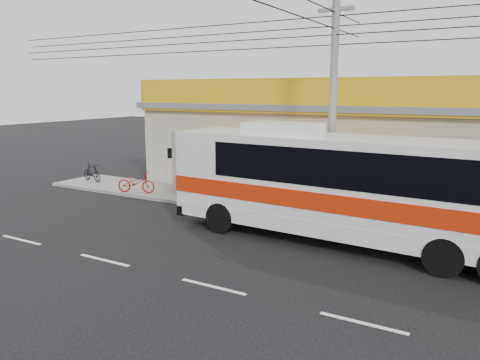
% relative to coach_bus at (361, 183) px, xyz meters
% --- Properties ---
extents(ground, '(120.00, 120.00, 0.00)m').
position_rel_coach_bus_xyz_m(ground, '(-2.43, -2.69, -2.16)').
color(ground, black).
rests_on(ground, ground).
extents(sidewalk, '(30.00, 3.20, 0.15)m').
position_rel_coach_bus_xyz_m(sidewalk, '(-2.43, 3.31, -2.08)').
color(sidewalk, slate).
rests_on(sidewalk, ground).
extents(lane_markings, '(50.00, 0.12, 0.01)m').
position_rel_coach_bus_xyz_m(lane_markings, '(-2.43, -5.19, -2.16)').
color(lane_markings, silver).
rests_on(lane_markings, ground).
extents(storefront_building, '(22.60, 9.20, 5.70)m').
position_rel_coach_bus_xyz_m(storefront_building, '(-2.43, 8.85, 0.14)').
color(storefront_building, gray).
rests_on(storefront_building, ground).
extents(coach_bus, '(13.20, 3.45, 4.03)m').
position_rel_coach_bus_xyz_m(coach_bus, '(0.00, 0.00, 0.00)').
color(coach_bus, silver).
rests_on(coach_bus, ground).
extents(motorbike_red, '(2.04, 1.22, 1.01)m').
position_rel_coach_bus_xyz_m(motorbike_red, '(-11.74, 2.18, -1.50)').
color(motorbike_red, maroon).
rests_on(motorbike_red, sidewalk).
extents(motorbike_dark, '(1.73, 0.81, 1.00)m').
position_rel_coach_bus_xyz_m(motorbike_dark, '(-15.93, 3.21, -1.50)').
color(motorbike_dark, black).
rests_on(motorbike_dark, sidewalk).
extents(utility_pole, '(34.00, 14.00, 8.89)m').
position_rel_coach_bus_xyz_m(utility_pole, '(-1.74, 1.99, 5.17)').
color(utility_pole, '#60605E').
rests_on(utility_pole, ground).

